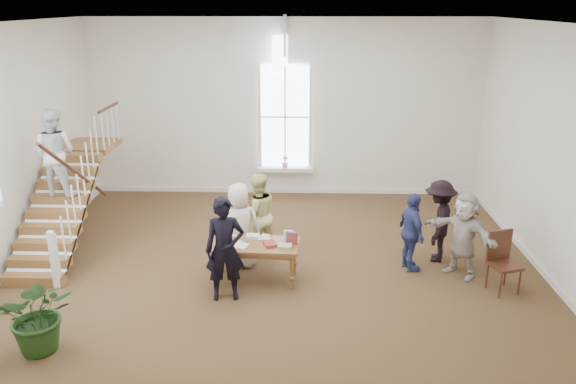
{
  "coord_description": "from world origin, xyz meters",
  "views": [
    {
      "loc": [
        0.5,
        -9.72,
        4.84
      ],
      "look_at": [
        0.2,
        0.4,
        1.4
      ],
      "focal_mm": 35.0,
      "sensor_mm": 36.0,
      "label": 1
    }
  ],
  "objects_px": {
    "woman_cluster_a": "(412,232)",
    "woman_cluster_c": "(463,235)",
    "library_table": "(254,248)",
    "floor_plant": "(39,314)",
    "side_chair": "(502,258)",
    "person_yellow": "(257,215)",
    "woman_cluster_b": "(439,221)",
    "police_officer": "(225,249)",
    "elderly_woman": "(239,226)"
  },
  "relations": [
    {
      "from": "elderly_woman",
      "to": "woman_cluster_a",
      "type": "distance_m",
      "value": 3.23
    },
    {
      "from": "floor_plant",
      "to": "woman_cluster_a",
      "type": "bearing_deg",
      "value": 25.54
    },
    {
      "from": "woman_cluster_c",
      "to": "woman_cluster_b",
      "type": "bearing_deg",
      "value": 163.54
    },
    {
      "from": "police_officer",
      "to": "woman_cluster_a",
      "type": "height_order",
      "value": "police_officer"
    },
    {
      "from": "side_chair",
      "to": "person_yellow",
      "type": "bearing_deg",
      "value": 145.13
    },
    {
      "from": "woman_cluster_b",
      "to": "floor_plant",
      "type": "xyz_separation_m",
      "value": [
        -6.41,
        -3.22,
        -0.23
      ]
    },
    {
      "from": "woman_cluster_c",
      "to": "floor_plant",
      "type": "bearing_deg",
      "value": -110.24
    },
    {
      "from": "woman_cluster_b",
      "to": "side_chair",
      "type": "distance_m",
      "value": 1.47
    },
    {
      "from": "elderly_woman",
      "to": "person_yellow",
      "type": "bearing_deg",
      "value": -127.05
    },
    {
      "from": "library_table",
      "to": "woman_cluster_c",
      "type": "relative_size",
      "value": 0.99
    },
    {
      "from": "woman_cluster_b",
      "to": "floor_plant",
      "type": "relative_size",
      "value": 1.39
    },
    {
      "from": "woman_cluster_a",
      "to": "side_chair",
      "type": "xyz_separation_m",
      "value": [
        1.45,
        -0.73,
        -0.15
      ]
    },
    {
      "from": "person_yellow",
      "to": "floor_plant",
      "type": "bearing_deg",
      "value": 24.57
    },
    {
      "from": "library_table",
      "to": "side_chair",
      "type": "bearing_deg",
      "value": 0.24
    },
    {
      "from": "person_yellow",
      "to": "woman_cluster_c",
      "type": "xyz_separation_m",
      "value": [
        3.83,
        -0.77,
        -0.04
      ]
    },
    {
      "from": "police_officer",
      "to": "floor_plant",
      "type": "relative_size",
      "value": 1.54
    },
    {
      "from": "library_table",
      "to": "elderly_woman",
      "type": "distance_m",
      "value": 0.7
    },
    {
      "from": "person_yellow",
      "to": "floor_plant",
      "type": "height_order",
      "value": "person_yellow"
    },
    {
      "from": "woman_cluster_a",
      "to": "person_yellow",
      "type": "bearing_deg",
      "value": 63.96
    },
    {
      "from": "woman_cluster_b",
      "to": "side_chair",
      "type": "height_order",
      "value": "woman_cluster_b"
    },
    {
      "from": "police_officer",
      "to": "person_yellow",
      "type": "height_order",
      "value": "police_officer"
    },
    {
      "from": "library_table",
      "to": "woman_cluster_b",
      "type": "relative_size",
      "value": 0.98
    },
    {
      "from": "person_yellow",
      "to": "woman_cluster_c",
      "type": "relative_size",
      "value": 1.05
    },
    {
      "from": "library_table",
      "to": "floor_plant",
      "type": "relative_size",
      "value": 1.36
    },
    {
      "from": "library_table",
      "to": "elderly_woman",
      "type": "bearing_deg",
      "value": 121.81
    },
    {
      "from": "floor_plant",
      "to": "woman_cluster_b",
      "type": "bearing_deg",
      "value": 26.71
    },
    {
      "from": "library_table",
      "to": "side_chair",
      "type": "height_order",
      "value": "side_chair"
    },
    {
      "from": "woman_cluster_b",
      "to": "side_chair",
      "type": "xyz_separation_m",
      "value": [
        0.85,
        -1.18,
        -0.21
      ]
    },
    {
      "from": "woman_cluster_a",
      "to": "floor_plant",
      "type": "distance_m",
      "value": 6.44
    },
    {
      "from": "elderly_woman",
      "to": "person_yellow",
      "type": "distance_m",
      "value": 0.58
    },
    {
      "from": "woman_cluster_b",
      "to": "woman_cluster_c",
      "type": "bearing_deg",
      "value": 42.48
    },
    {
      "from": "woman_cluster_b",
      "to": "person_yellow",
      "type": "bearing_deg",
      "value": -74.24
    },
    {
      "from": "woman_cluster_c",
      "to": "floor_plant",
      "type": "relative_size",
      "value": 1.38
    },
    {
      "from": "library_table",
      "to": "person_yellow",
      "type": "bearing_deg",
      "value": 94.44
    },
    {
      "from": "police_officer",
      "to": "elderly_woman",
      "type": "relative_size",
      "value": 1.1
    },
    {
      "from": "person_yellow",
      "to": "floor_plant",
      "type": "relative_size",
      "value": 1.45
    },
    {
      "from": "police_officer",
      "to": "woman_cluster_b",
      "type": "relative_size",
      "value": 1.11
    },
    {
      "from": "floor_plant",
      "to": "side_chair",
      "type": "distance_m",
      "value": 7.54
    },
    {
      "from": "library_table",
      "to": "person_yellow",
      "type": "height_order",
      "value": "person_yellow"
    },
    {
      "from": "woman_cluster_a",
      "to": "side_chair",
      "type": "relative_size",
      "value": 1.41
    },
    {
      "from": "police_officer",
      "to": "woman_cluster_a",
      "type": "xyz_separation_m",
      "value": [
        3.33,
        1.18,
        -0.15
      ]
    },
    {
      "from": "woman_cluster_b",
      "to": "side_chair",
      "type": "bearing_deg",
      "value": 53.53
    },
    {
      "from": "woman_cluster_a",
      "to": "woman_cluster_c",
      "type": "relative_size",
      "value": 0.94
    },
    {
      "from": "person_yellow",
      "to": "side_chair",
      "type": "relative_size",
      "value": 1.57
    },
    {
      "from": "woman_cluster_c",
      "to": "side_chair",
      "type": "height_order",
      "value": "woman_cluster_c"
    },
    {
      "from": "police_officer",
      "to": "floor_plant",
      "type": "height_order",
      "value": "police_officer"
    },
    {
      "from": "police_officer",
      "to": "woman_cluster_a",
      "type": "distance_m",
      "value": 3.54
    },
    {
      "from": "police_officer",
      "to": "side_chair",
      "type": "relative_size",
      "value": 1.68
    },
    {
      "from": "person_yellow",
      "to": "woman_cluster_a",
      "type": "relative_size",
      "value": 1.12
    },
    {
      "from": "side_chair",
      "to": "library_table",
      "type": "bearing_deg",
      "value": 158.96
    }
  ]
}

